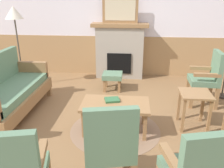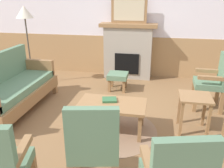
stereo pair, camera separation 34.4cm
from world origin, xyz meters
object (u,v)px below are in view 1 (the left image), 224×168
(coffee_table, at_px, (115,107))
(fireplace, at_px, (120,50))
(framed_picture, at_px, (120,10))
(footstool, at_px, (112,77))
(couch, at_px, (9,92))
(floor_lamp_by_couch, at_px, (14,18))
(armchair_near_fireplace, at_px, (208,76))
(armchair_front_left, at_px, (110,144))
(side_table, at_px, (195,100))
(book_on_table, at_px, (112,100))

(coffee_table, bearing_deg, fireplace, 92.10)
(fireplace, height_order, framed_picture, framed_picture)
(framed_picture, height_order, footstool, framed_picture)
(framed_picture, relative_size, couch, 0.44)
(floor_lamp_by_couch, bearing_deg, armchair_near_fireplace, -9.06)
(footstool, height_order, floor_lamp_by_couch, floor_lamp_by_couch)
(armchair_near_fireplace, bearing_deg, coffee_table, -146.00)
(framed_picture, bearing_deg, floor_lamp_by_couch, -158.37)
(armchair_front_left, distance_m, side_table, 1.75)
(fireplace, relative_size, armchair_front_left, 1.33)
(footstool, relative_size, side_table, 0.73)
(footstool, height_order, side_table, side_table)
(couch, xyz_separation_m, footstool, (1.58, 1.26, -0.11))
(floor_lamp_by_couch, bearing_deg, fireplace, 21.62)
(fireplace, height_order, armchair_front_left, fireplace)
(coffee_table, xyz_separation_m, armchair_front_left, (0.03, -1.12, 0.15))
(armchair_near_fireplace, xyz_separation_m, side_table, (-0.41, -0.83, -0.10))
(couch, bearing_deg, book_on_table, -8.65)
(fireplace, distance_m, side_table, 2.58)
(side_table, height_order, floor_lamp_by_couch, floor_lamp_by_couch)
(couch, bearing_deg, armchair_front_left, -38.98)
(couch, xyz_separation_m, coffee_table, (1.77, -0.34, -0.01))
(couch, relative_size, footstool, 4.50)
(framed_picture, height_order, floor_lamp_by_couch, framed_picture)
(book_on_table, height_order, side_table, side_table)
(book_on_table, bearing_deg, armchair_front_left, -85.83)
(couch, height_order, armchair_near_fireplace, same)
(footstool, height_order, armchair_near_fireplace, armchair_near_fireplace)
(coffee_table, bearing_deg, floor_lamp_by_couch, 142.69)
(framed_picture, distance_m, book_on_table, 2.63)
(armchair_front_left, xyz_separation_m, side_table, (1.12, 1.34, -0.10))
(floor_lamp_by_couch, bearing_deg, footstool, -1.42)
(book_on_table, distance_m, side_table, 1.21)
(book_on_table, height_order, armchair_near_fireplace, armchair_near_fireplace)
(armchair_near_fireplace, bearing_deg, framed_picture, 139.44)
(couch, bearing_deg, fireplace, 51.81)
(couch, distance_m, side_table, 2.92)
(framed_picture, xyz_separation_m, side_table, (1.24, -2.25, -1.13))
(fireplace, xyz_separation_m, armchair_near_fireplace, (1.65, -1.41, -0.11))
(fireplace, height_order, coffee_table, fireplace)
(fireplace, height_order, couch, fireplace)
(floor_lamp_by_couch, bearing_deg, side_table, -23.31)
(book_on_table, bearing_deg, side_table, 6.82)
(book_on_table, xyz_separation_m, armchair_front_left, (0.09, -1.20, 0.08))
(couch, height_order, floor_lamp_by_couch, floor_lamp_by_couch)
(armchair_near_fireplace, height_order, side_table, armchair_near_fireplace)
(footstool, height_order, armchair_front_left, armchair_front_left)
(couch, relative_size, armchair_front_left, 1.84)
(coffee_table, height_order, armchair_near_fireplace, armchair_near_fireplace)
(framed_picture, relative_size, armchair_front_left, 0.82)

